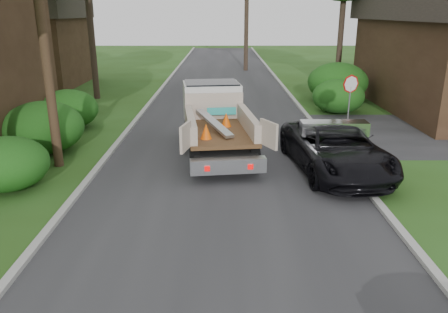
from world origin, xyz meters
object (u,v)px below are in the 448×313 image
stop_sign (350,92)px  black_pickup (335,148)px  house_left_far (25,40)px  flatbed_truck (215,114)px  utility_pole (39,2)px

stop_sign → black_pickup: 4.89m
black_pickup → house_left_far: bearing=128.0°
flatbed_truck → black_pickup: bearing=-41.5°
utility_pole → black_pickup: 10.08m
stop_sign → black_pickup: (-1.63, -4.50, -1.02)m
utility_pole → house_left_far: (-8.02, 17.02, -2.12)m
stop_sign → utility_pole: 11.91m
flatbed_truck → black_pickup: flatbed_truck is taller
flatbed_truck → black_pickup: (3.90, -2.68, -0.49)m
stop_sign → house_left_far: (-18.70, 13.00, 1.27)m
utility_pole → black_pickup: size_ratio=1.84×
utility_pole → black_pickup: (9.05, -0.48, -4.42)m
house_left_far → black_pickup: size_ratio=1.39×
stop_sign → utility_pole: size_ratio=0.25×
stop_sign → utility_pole: utility_pole is taller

